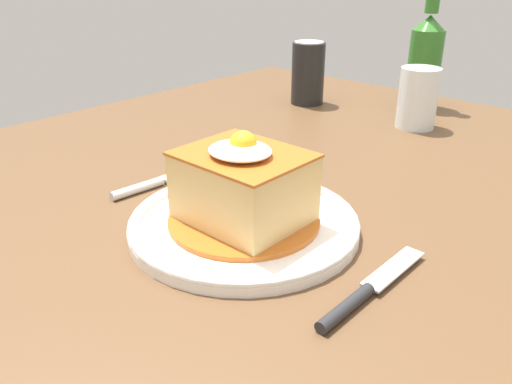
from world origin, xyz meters
The scene contains 8 objects.
dining_table centered at (0.00, 0.00, 0.67)m, with size 1.11×1.08×0.77m.
main_plate centered at (0.02, -0.18, 0.78)m, with size 0.26×0.26×0.02m.
sandwich_meal centered at (0.02, -0.18, 0.83)m, with size 0.17×0.17×0.11m.
fork centered at (-0.15, -0.18, 0.78)m, with size 0.03×0.14×0.01m.
knife centered at (0.19, -0.20, 0.78)m, with size 0.02×0.17×0.01m.
soda_can centered at (-0.26, 0.30, 0.84)m, with size 0.07×0.07×0.12m.
beer_bottle_green centered at (-0.07, 0.43, 0.87)m, with size 0.06×0.06×0.27m.
drinking_glass centered at (-0.02, 0.30, 0.82)m, with size 0.07×0.07×0.10m.
Camera 1 is at (0.37, -0.54, 1.06)m, focal length 36.35 mm.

